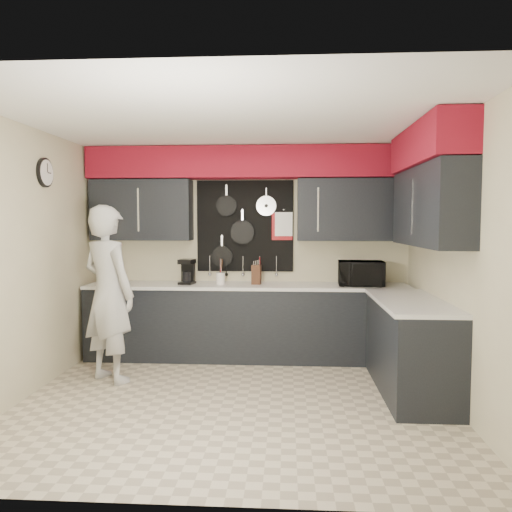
# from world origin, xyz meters

# --- Properties ---
(ground) EXTENTS (4.00, 4.00, 0.00)m
(ground) POSITION_xyz_m (0.00, 0.00, 0.00)
(ground) COLOR beige
(ground) RESTS_ON ground
(back_wall_assembly) EXTENTS (4.00, 0.36, 2.60)m
(back_wall_assembly) POSITION_xyz_m (0.01, 1.60, 2.01)
(back_wall_assembly) COLOR beige
(back_wall_assembly) RESTS_ON ground
(right_wall_assembly) EXTENTS (0.36, 3.50, 2.60)m
(right_wall_assembly) POSITION_xyz_m (1.85, 0.26, 1.94)
(right_wall_assembly) COLOR beige
(right_wall_assembly) RESTS_ON ground
(left_wall_assembly) EXTENTS (0.05, 3.50, 2.60)m
(left_wall_assembly) POSITION_xyz_m (-1.99, 0.02, 1.33)
(left_wall_assembly) COLOR beige
(left_wall_assembly) RESTS_ON ground
(base_cabinets) EXTENTS (3.95, 2.20, 0.92)m
(base_cabinets) POSITION_xyz_m (0.49, 1.13, 0.46)
(base_cabinets) COLOR black
(base_cabinets) RESTS_ON ground
(microwave) EXTENTS (0.55, 0.39, 0.29)m
(microwave) POSITION_xyz_m (1.36, 1.40, 1.07)
(microwave) COLOR black
(microwave) RESTS_ON base_cabinets
(knife_block) EXTENTS (0.12, 0.12, 0.23)m
(knife_block) POSITION_xyz_m (0.11, 1.45, 1.04)
(knife_block) COLOR #3C1E13
(knife_block) RESTS_ON base_cabinets
(utensil_crock) EXTENTS (0.11, 0.11, 0.14)m
(utensil_crock) POSITION_xyz_m (-0.32, 1.42, 0.99)
(utensil_crock) COLOR white
(utensil_crock) RESTS_ON base_cabinets
(coffee_maker) EXTENTS (0.20, 0.23, 0.30)m
(coffee_maker) POSITION_xyz_m (-0.74, 1.44, 1.08)
(coffee_maker) COLOR black
(coffee_maker) RESTS_ON base_cabinets
(person) EXTENTS (0.81, 0.73, 1.86)m
(person) POSITION_xyz_m (-1.39, 0.51, 0.93)
(person) COLOR #B8B8B5
(person) RESTS_ON ground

